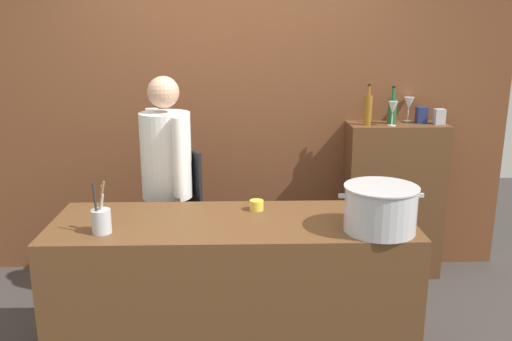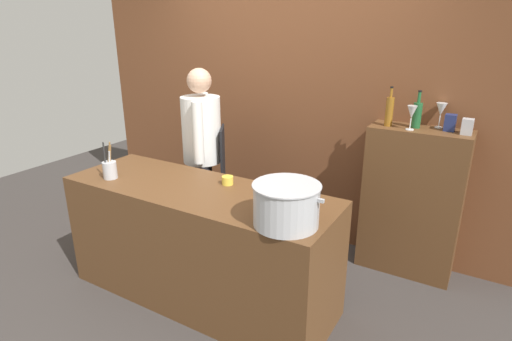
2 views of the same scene
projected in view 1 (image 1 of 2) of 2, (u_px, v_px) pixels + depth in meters
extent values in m
cube|color=brown|center=(234.00, 88.00, 4.24)|extent=(4.40, 0.10, 3.00)
cube|color=brown|center=(233.00, 292.00, 3.16)|extent=(2.05, 0.70, 0.90)
cube|color=brown|center=(393.00, 200.00, 4.30)|extent=(0.76, 0.32, 1.24)
cylinder|color=black|center=(176.00, 258.00, 3.71)|extent=(0.14, 0.14, 0.84)
cylinder|color=black|center=(165.00, 248.00, 3.87)|extent=(0.14, 0.14, 0.84)
cylinder|color=white|center=(166.00, 155.00, 3.60)|extent=(0.34, 0.34, 0.58)
cube|color=black|center=(191.00, 185.00, 3.76)|extent=(0.17, 0.27, 0.52)
cylinder|color=white|center=(180.00, 158.00, 3.42)|extent=(0.09, 0.09, 0.52)
cylinder|color=white|center=(154.00, 145.00, 3.78)|extent=(0.09, 0.09, 0.52)
sphere|color=tan|center=(163.00, 92.00, 3.49)|extent=(0.21, 0.21, 0.21)
cylinder|color=#B7BABF|center=(380.00, 209.00, 2.86)|extent=(0.38, 0.38, 0.24)
cylinder|color=#B7BABF|center=(382.00, 187.00, 2.83)|extent=(0.40, 0.40, 0.01)
cube|color=#B7BABF|center=(342.00, 196.00, 2.84)|extent=(0.04, 0.02, 0.02)
cube|color=#B7BABF|center=(420.00, 195.00, 2.85)|extent=(0.04, 0.02, 0.02)
cylinder|color=#B7BABF|center=(101.00, 221.00, 2.84)|extent=(0.10, 0.10, 0.13)
cylinder|color=#262626|center=(96.00, 207.00, 2.80)|extent=(0.03, 0.03, 0.26)
cylinder|color=olive|center=(100.00, 207.00, 2.84)|extent=(0.04, 0.02, 0.24)
cylinder|color=#B7BABF|center=(101.00, 212.00, 2.83)|extent=(0.05, 0.02, 0.20)
cylinder|color=olive|center=(100.00, 205.00, 2.82)|extent=(0.07, 0.02, 0.27)
cylinder|color=yellow|center=(257.00, 205.00, 3.21)|extent=(0.08, 0.08, 0.06)
cylinder|color=#1E592D|center=(392.00, 111.00, 4.13)|extent=(0.07, 0.07, 0.20)
cylinder|color=#1E592D|center=(393.00, 93.00, 4.09)|extent=(0.02, 0.02, 0.08)
cylinder|color=black|center=(394.00, 87.00, 4.08)|extent=(0.03, 0.03, 0.01)
cylinder|color=#8C5919|center=(368.00, 110.00, 4.07)|extent=(0.06, 0.06, 0.23)
cylinder|color=#8C5919|center=(369.00, 91.00, 4.03)|extent=(0.02, 0.02, 0.07)
cylinder|color=black|center=(369.00, 85.00, 4.02)|extent=(0.02, 0.02, 0.01)
cylinder|color=silver|center=(408.00, 121.00, 4.25)|extent=(0.06, 0.06, 0.01)
cylinder|color=silver|center=(408.00, 115.00, 4.23)|extent=(0.01, 0.01, 0.09)
cone|color=silver|center=(409.00, 103.00, 4.21)|extent=(0.08, 0.08, 0.10)
cylinder|color=silver|center=(392.00, 125.00, 4.06)|extent=(0.06, 0.06, 0.01)
cylinder|color=silver|center=(392.00, 119.00, 4.05)|extent=(0.01, 0.01, 0.08)
cone|color=silver|center=(393.00, 108.00, 4.02)|extent=(0.07, 0.07, 0.10)
cube|color=navy|center=(421.00, 115.00, 4.17)|extent=(0.08, 0.08, 0.13)
cube|color=#B2B2B7|center=(439.00, 117.00, 4.12)|extent=(0.08, 0.08, 0.12)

